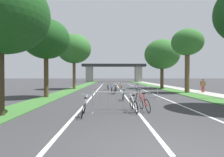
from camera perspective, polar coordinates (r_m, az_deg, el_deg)
ground_plane at (r=4.69m, az=18.42°, el=-22.02°), size 300.00×300.00×0.00m
grass_verge_left at (r=32.49m, az=-9.73°, el=-2.47°), size 2.01×68.33×0.05m
grass_verge_right at (r=33.06m, az=13.13°, el=-2.43°), size 2.01×68.33×0.05m
sidewalk_path_right at (r=33.60m, az=16.52°, el=-2.36°), size 2.07×68.33×0.08m
lane_stripe_center at (r=23.97m, az=2.67°, el=-3.64°), size 0.14×39.53×0.01m
lane_stripe_right_lane at (r=24.33m, az=9.80°, el=-3.58°), size 0.14×39.53×0.01m
lane_stripe_left_lane at (r=23.98m, az=-4.56°, el=-3.64°), size 0.14×39.53×0.01m
overpass_bridge at (r=60.62m, az=0.60°, el=2.76°), size 20.93×3.03×5.89m
tree_left_pine_near at (r=10.06m, az=-31.26°, el=16.80°), size 4.28×4.28×6.45m
tree_left_maple_mid at (r=16.82m, az=-19.79°, el=11.39°), size 3.96×3.96×6.66m
tree_left_oak_mid at (r=26.70m, az=-11.70°, el=8.96°), size 4.80×4.80×7.73m
tree_right_oak_near at (r=21.98m, az=22.33°, el=10.15°), size 3.40×3.40×7.00m
tree_right_cypress_far at (r=28.43m, az=15.26°, el=7.23°), size 5.17×5.17×7.28m
crowd_barrier_nearest at (r=9.08m, az=1.15°, el=-7.48°), size 2.33×0.44×1.05m
crowd_barrier_second at (r=14.45m, az=9.58°, el=-4.45°), size 2.34×0.47×1.05m
crowd_barrier_third at (r=19.43m, az=3.70°, el=-3.12°), size 2.34×0.46×1.05m
crowd_barrier_fourth at (r=24.54m, az=-0.38°, el=-2.33°), size 2.35×0.52×1.05m
bicycle_red_0 at (r=9.81m, az=9.84°, el=-7.62°), size 0.66×1.72×1.00m
bicycle_teal_1 at (r=13.84m, az=3.56°, el=-5.40°), size 0.43×1.57×0.85m
bicycle_silver_2 at (r=8.60m, az=-8.62°, el=-8.97°), size 0.50×1.73×0.96m
bicycle_blue_3 at (r=19.94m, az=-0.10°, el=-3.49°), size 0.44×1.73×0.91m
bicycle_black_4 at (r=18.87m, az=1.00°, el=-3.74°), size 0.63×1.58×0.96m
bicycle_orange_5 at (r=24.19m, az=2.64°, el=-2.72°), size 0.70×1.69×0.92m
bicycle_white_6 at (r=9.57m, az=6.68°, el=-8.04°), size 0.55×1.65×0.91m
bicycle_purple_7 at (r=20.18m, az=7.78°, el=-3.37°), size 0.57×1.69×0.99m
bicycle_green_8 at (r=14.78m, az=7.69°, el=-4.95°), size 0.51×1.58×0.96m
bicycle_yellow_9 at (r=25.00m, az=-1.30°, el=-2.64°), size 0.50×1.74×0.94m
pedestrian_in_red_jacket at (r=22.28m, az=26.39°, el=-1.61°), size 0.55×0.36×1.56m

